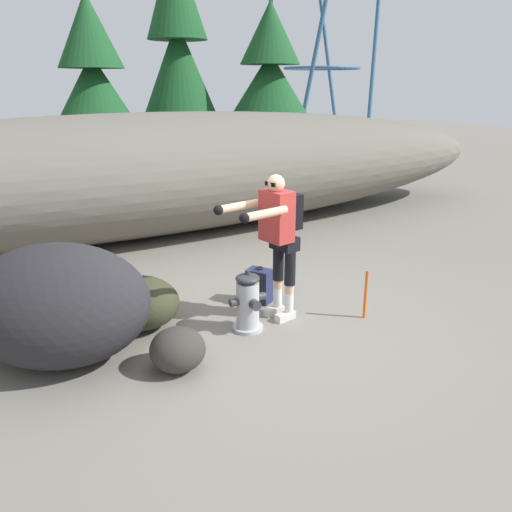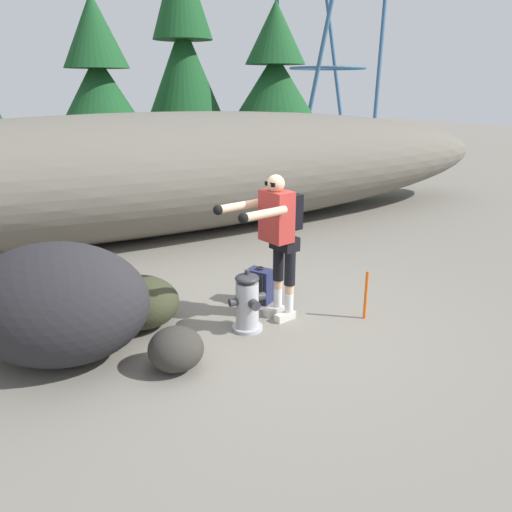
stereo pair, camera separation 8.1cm
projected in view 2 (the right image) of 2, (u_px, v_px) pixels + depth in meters
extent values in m
cube|color=slate|center=(266.00, 324.00, 5.93)|extent=(56.00, 56.00, 0.04)
ellipsoid|color=#666056|center=(151.00, 174.00, 9.22)|extent=(16.20, 3.20, 2.19)
cylinder|color=#B2B2B7|center=(247.00, 327.00, 5.77)|extent=(0.35, 0.35, 0.04)
cylinder|color=#B2B2B7|center=(247.00, 304.00, 5.68)|extent=(0.26, 0.26, 0.53)
ellipsoid|color=#333338|center=(247.00, 278.00, 5.58)|extent=(0.27, 0.27, 0.10)
cylinder|color=#333338|center=(247.00, 272.00, 5.55)|extent=(0.06, 0.06, 0.05)
cylinder|color=#333338|center=(233.00, 302.00, 5.58)|extent=(0.09, 0.09, 0.09)
cylinder|color=#333338|center=(261.00, 296.00, 5.73)|extent=(0.09, 0.09, 0.09)
cylinder|color=#333338|center=(254.00, 305.00, 5.51)|extent=(0.11, 0.09, 0.11)
cube|color=beige|center=(285.00, 316.00, 5.98)|extent=(0.27, 0.15, 0.09)
cylinder|color=white|center=(289.00, 302.00, 5.97)|extent=(0.10, 0.10, 0.24)
cylinder|color=#DBAD89|center=(289.00, 289.00, 5.91)|extent=(0.10, 0.10, 0.11)
cylinder|color=black|center=(290.00, 267.00, 5.82)|extent=(0.13, 0.13, 0.44)
cube|color=beige|center=(274.00, 311.00, 6.13)|extent=(0.27, 0.15, 0.09)
cylinder|color=white|center=(278.00, 297.00, 6.11)|extent=(0.10, 0.10, 0.24)
cylinder|color=#DBAD89|center=(278.00, 284.00, 6.06)|extent=(0.10, 0.10, 0.11)
cylinder|color=black|center=(278.00, 262.00, 5.97)|extent=(0.13, 0.13, 0.44)
cube|color=black|center=(285.00, 243.00, 5.81)|extent=(0.26, 0.35, 0.16)
cube|color=#B2332D|center=(277.00, 216.00, 5.62)|extent=(0.31, 0.40, 0.58)
cube|color=black|center=(290.00, 211.00, 5.73)|extent=(0.21, 0.31, 0.40)
sphere|color=#DBAD89|center=(276.00, 184.00, 5.49)|extent=(0.20, 0.20, 0.20)
cube|color=black|center=(270.00, 184.00, 5.44)|extent=(0.05, 0.15, 0.04)
cylinder|color=#DBAD89|center=(264.00, 214.00, 5.20)|extent=(0.59, 0.20, 0.09)
sphere|color=black|center=(243.00, 218.00, 5.04)|extent=(0.11, 0.11, 0.11)
cylinder|color=#DBAD89|center=(238.00, 206.00, 5.52)|extent=(0.59, 0.20, 0.09)
sphere|color=black|center=(218.00, 210.00, 5.36)|extent=(0.11, 0.11, 0.11)
cube|color=#23284C|center=(260.00, 286.00, 6.43)|extent=(0.33, 0.36, 0.44)
cube|color=#23284C|center=(265.00, 287.00, 6.56)|extent=(0.16, 0.21, 0.20)
torus|color=black|center=(260.00, 268.00, 6.36)|extent=(0.10, 0.10, 0.02)
cube|color=black|center=(250.00, 287.00, 6.38)|extent=(0.05, 0.06, 0.37)
cube|color=black|center=(261.00, 290.00, 6.30)|extent=(0.05, 0.06, 0.37)
ellipsoid|color=#252428|center=(58.00, 304.00, 4.96)|extent=(2.22, 2.03, 1.22)
ellipsoid|color=#303321|center=(139.00, 302.00, 5.78)|extent=(1.27, 1.28, 0.58)
ellipsoid|color=#33302B|center=(176.00, 349.00, 4.91)|extent=(0.71, 0.71, 0.43)
cylinder|color=#47331E|center=(106.00, 162.00, 14.01)|extent=(0.31, 0.31, 1.22)
cone|color=#194C23|center=(100.00, 97.00, 13.45)|extent=(2.61, 2.61, 2.19)
cone|color=#194C23|center=(94.00, 30.00, 12.92)|extent=(1.70, 1.70, 1.83)
cylinder|color=#47331E|center=(188.00, 152.00, 16.43)|extent=(0.34, 0.34, 1.10)
cone|color=#194C23|center=(185.00, 79.00, 15.70)|extent=(2.82, 2.82, 3.40)
cylinder|color=#47331E|center=(274.00, 148.00, 16.31)|extent=(0.34, 0.34, 1.41)
cone|color=#194C23|center=(275.00, 89.00, 15.73)|extent=(2.87, 2.87, 2.18)
cone|color=#194C23|center=(276.00, 32.00, 15.20)|extent=(1.86, 1.86, 1.82)
cylinder|color=#386089|center=(335.00, 69.00, 22.44)|extent=(1.04, 1.04, 6.55)
cylinder|color=#386089|center=(279.00, 69.00, 21.14)|extent=(1.04, 1.04, 6.55)
cylinder|color=#386089|center=(379.00, 68.00, 20.00)|extent=(1.04, 1.04, 6.55)
cylinder|color=#386089|center=(318.00, 67.00, 18.71)|extent=(1.04, 1.04, 6.55)
torus|color=#386089|center=(328.00, 68.00, 20.57)|extent=(3.14, 3.14, 0.10)
cylinder|color=#E55914|center=(366.00, 295.00, 5.94)|extent=(0.04, 0.04, 0.60)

